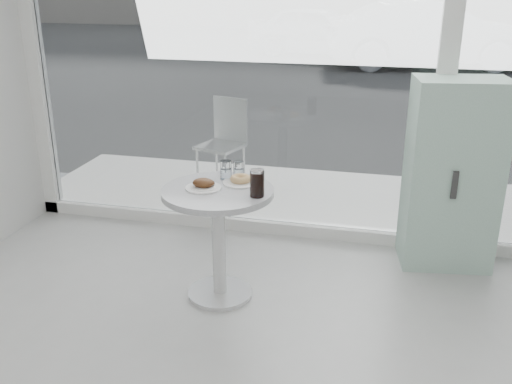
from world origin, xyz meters
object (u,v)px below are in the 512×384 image
(car_white, at_px, (320,31))
(plate_donut, at_px, (241,180))
(mint_cabinet, at_px, (452,175))
(plate_fritter, at_px, (204,185))
(cola_glass, at_px, (257,184))
(main_table, at_px, (218,221))
(water_tumbler_b, at_px, (239,171))
(water_tumbler_a, at_px, (226,171))
(car_silver, at_px, (429,35))
(patio_chair, at_px, (224,138))

(car_white, relative_size, plate_donut, 16.93)
(mint_cabinet, distance_m, plate_fritter, 1.82)
(car_white, height_order, plate_donut, car_white)
(plate_fritter, xyz_separation_m, cola_glass, (0.36, -0.05, 0.06))
(main_table, height_order, plate_fritter, plate_fritter)
(mint_cabinet, distance_m, car_white, 12.21)
(main_table, xyz_separation_m, cola_glass, (0.27, -0.06, 0.30))
(mint_cabinet, height_order, water_tumbler_b, mint_cabinet)
(mint_cabinet, distance_m, water_tumbler_a, 1.65)
(car_white, distance_m, plate_donut, 12.74)
(car_silver, relative_size, water_tumbler_a, 37.92)
(mint_cabinet, bearing_deg, water_tumbler_a, -163.74)
(plate_fritter, relative_size, water_tumbler_a, 1.84)
(patio_chair, height_order, water_tumbler_b, patio_chair)
(main_table, height_order, water_tumbler_b, water_tumbler_b)
(plate_donut, height_order, water_tumbler_b, water_tumbler_b)
(car_white, relative_size, water_tumbler_a, 31.68)
(mint_cabinet, relative_size, car_white, 0.35)
(cola_glass, bearing_deg, patio_chair, 111.95)
(patio_chair, xyz_separation_m, cola_glass, (0.81, -2.00, 0.29))
(main_table, height_order, car_white, car_white)
(patio_chair, relative_size, cola_glass, 5.25)
(mint_cabinet, distance_m, patio_chair, 2.30)
(water_tumbler_b, bearing_deg, mint_cabinet, 24.18)
(water_tumbler_b, bearing_deg, plate_donut, -68.45)
(main_table, distance_m, cola_glass, 0.41)
(water_tumbler_b, bearing_deg, cola_glass, -56.73)
(main_table, relative_size, plate_donut, 3.29)
(car_white, height_order, cola_glass, car_white)
(car_silver, bearing_deg, main_table, 161.24)
(main_table, bearing_deg, car_silver, 81.01)
(mint_cabinet, relative_size, car_silver, 0.29)
(mint_cabinet, relative_size, plate_fritter, 6.05)
(water_tumbler_a, distance_m, cola_glass, 0.39)
(main_table, distance_m, car_silver, 11.28)
(car_white, relative_size, car_silver, 0.84)
(plate_donut, distance_m, water_tumbler_a, 0.14)
(mint_cabinet, bearing_deg, main_table, -157.52)
(car_white, distance_m, water_tumbler_b, 12.63)
(main_table, distance_m, car_white, 12.86)
(patio_chair, bearing_deg, plate_donut, -52.78)
(car_white, relative_size, water_tumbler_b, 34.22)
(car_white, xyz_separation_m, plate_fritter, (0.95, -12.84, 0.12))
(car_silver, height_order, water_tumbler_b, car_silver)
(mint_cabinet, xyz_separation_m, water_tumbler_b, (-1.43, -0.64, 0.13))
(plate_fritter, relative_size, water_tumbler_b, 1.98)
(plate_fritter, bearing_deg, car_silver, 80.59)
(mint_cabinet, relative_size, plate_donut, 5.94)
(plate_fritter, relative_size, plate_donut, 0.98)
(mint_cabinet, bearing_deg, cola_glass, -150.32)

